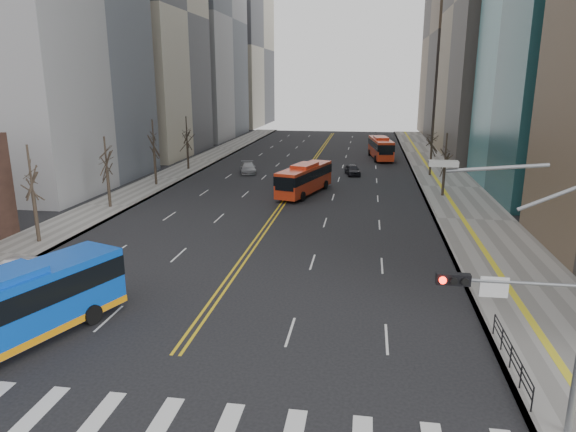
{
  "coord_description": "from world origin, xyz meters",
  "views": [
    {
      "loc": [
        8.06,
        -14.34,
        11.79
      ],
      "look_at": [
        3.82,
        12.94,
        4.48
      ],
      "focal_mm": 32.0,
      "sensor_mm": 36.0,
      "label": 1
    }
  ],
  "objects": [
    {
      "name": "car_dark_far",
      "position": [
        10.71,
        84.6,
        0.57
      ],
      "size": [
        1.94,
        4.11,
        1.13
      ],
      "primitive_type": "imported",
      "rotation": [
        0.0,
        0.0,
        -0.01
      ],
      "color": "black",
      "rests_on": "ground"
    },
    {
      "name": "pedestrian_railing",
      "position": [
        14.3,
        6.0,
        0.82
      ],
      "size": [
        0.06,
        6.06,
        1.02
      ],
      "color": "black",
      "rests_on": "sidewalk_right"
    },
    {
      "name": "car_white",
      "position": [
        -12.43,
        11.41,
        0.72
      ],
      "size": [
        2.2,
        4.56,
        1.44
      ],
      "primitive_type": "imported",
      "rotation": [
        0.0,
        0.0,
        -0.16
      ],
      "color": "silver",
      "rests_on": "ground"
    },
    {
      "name": "red_bus_far",
      "position": [
        10.04,
        66.2,
        1.9
      ],
      "size": [
        3.87,
        10.95,
        3.41
      ],
      "color": "red",
      "rests_on": "ground"
    },
    {
      "name": "car_dark_mid",
      "position": [
        6.24,
        51.38,
        0.67
      ],
      "size": [
        2.45,
        4.22,
        1.35
      ],
      "primitive_type": "imported",
      "rotation": [
        0.0,
        0.0,
        0.23
      ],
      "color": "black",
      "rests_on": "ground"
    },
    {
      "name": "crosswalk",
      "position": [
        0.0,
        0.0,
        0.01
      ],
      "size": [
        26.7,
        4.0,
        0.01
      ],
      "color": "silver",
      "rests_on": "ground"
    },
    {
      "name": "red_bus_near",
      "position": [
        1.55,
        39.06,
        1.82
      ],
      "size": [
        5.09,
        10.46,
        3.26
      ],
      "color": "red",
      "rests_on": "ground"
    },
    {
      "name": "centerline",
      "position": [
        0.0,
        55.0,
        0.01
      ],
      "size": [
        0.55,
        100.0,
        0.01
      ],
      "color": "gold",
      "rests_on": "ground"
    },
    {
      "name": "sidewalk_left",
      "position": [
        -16.5,
        45.0,
        0.07
      ],
      "size": [
        5.0,
        130.0,
        0.15
      ],
      "primitive_type": "cube",
      "color": "slate",
      "rests_on": "ground"
    },
    {
      "name": "car_silver",
      "position": [
        -7.36,
        50.74,
        0.69
      ],
      "size": [
        3.17,
        5.1,
        1.38
      ],
      "primitive_type": "imported",
      "rotation": [
        0.0,
        0.0,
        0.28
      ],
      "color": "#99999E",
      "rests_on": "ground"
    },
    {
      "name": "signal_mast",
      "position": [
        13.77,
        2.0,
        4.86
      ],
      "size": [
        5.37,
        0.37,
        9.39
      ],
      "color": "gray",
      "rests_on": "ground"
    },
    {
      "name": "street_trees",
      "position": [
        -7.18,
        34.55,
        4.87
      ],
      "size": [
        35.2,
        47.2,
        7.6
      ],
      "color": "black",
      "rests_on": "ground"
    },
    {
      "name": "ground",
      "position": [
        0.0,
        0.0,
        0.0
      ],
      "size": [
        220.0,
        220.0,
        0.0
      ],
      "primitive_type": "plane",
      "color": "black"
    },
    {
      "name": "sidewalk_right",
      "position": [
        17.5,
        45.0,
        0.07
      ],
      "size": [
        7.0,
        130.0,
        0.15
      ],
      "primitive_type": "cube",
      "color": "slate",
      "rests_on": "ground"
    }
  ]
}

